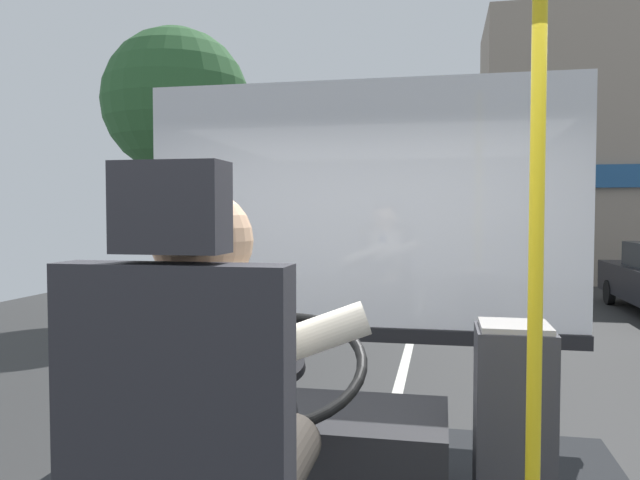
# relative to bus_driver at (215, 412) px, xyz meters

# --- Properties ---
(ground) EXTENTS (18.00, 44.00, 0.06)m
(ground) POSITION_rel_bus_driver_xyz_m (0.06, 9.28, -1.51)
(ground) COLOR #2D2D2D
(bus_driver) EXTENTS (0.71, 0.61, 0.81)m
(bus_driver) POSITION_rel_bus_driver_xyz_m (0.00, 0.00, 0.00)
(bus_driver) COLOR #332D28
(bus_driver) RESTS_ON driver_seat
(steering_console) EXTENTS (1.10, 1.01, 0.84)m
(steering_console) POSITION_rel_bus_driver_xyz_m (0.00, 1.04, -0.50)
(steering_console) COLOR black
(steering_console) RESTS_ON bus_floor
(handrail_pole) EXTENTS (0.04, 0.04, 2.15)m
(handrail_pole) POSITION_rel_bus_driver_xyz_m (0.79, 0.55, 0.35)
(handrail_pole) COLOR yellow
(handrail_pole) RESTS_ON bus_floor
(fare_box) EXTENTS (0.28, 0.28, 0.79)m
(fare_box) POSITION_rel_bus_driver_xyz_m (0.79, 1.00, -0.34)
(fare_box) COLOR #333338
(fare_box) RESTS_ON bus_floor
(windshield_panel) EXTENTS (2.50, 0.08, 1.48)m
(windshield_panel) POSITION_rel_bus_driver_xyz_m (0.06, 2.10, 0.32)
(windshield_panel) COLOR silver
(street_tree) EXTENTS (2.73, 2.73, 5.39)m
(street_tree) POSITION_rel_bus_driver_xyz_m (-4.40, 9.49, 2.52)
(street_tree) COLOR #4C3828
(street_tree) RESTS_ON ground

